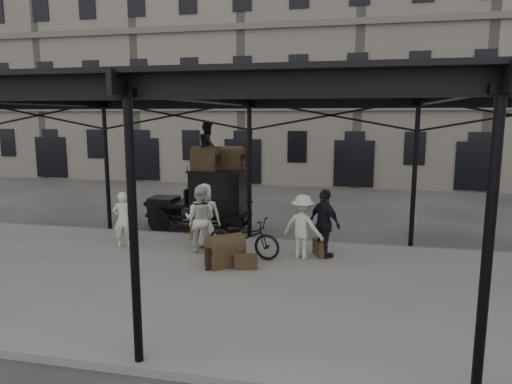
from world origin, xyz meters
TOP-DOWN VIEW (x-y plane):
  - ground at (0.00, 0.00)m, footprint 120.00×120.00m
  - platform at (0.00, -2.00)m, footprint 28.00×8.00m
  - canopy at (0.00, -1.72)m, footprint 22.50×9.00m
  - building_frontage at (0.00, 18.00)m, footprint 64.00×8.00m
  - taxi at (-1.67, 3.14)m, footprint 3.65×1.55m
  - porter_left at (-3.43, 0.11)m, footprint 0.69×0.55m
  - porter_midleft at (-1.01, 0.11)m, footprint 0.94×0.73m
  - porter_centre at (-1.04, 0.57)m, footprint 1.06×0.83m
  - porter_official at (2.52, 0.32)m, footprint 1.14×1.10m
  - porter_right at (1.93, 0.12)m, footprint 1.29×0.99m
  - bicycle at (0.32, -0.13)m, footprint 2.24×1.13m
  - porter_roof at (-1.70, 3.05)m, footprint 0.80×0.94m
  - steamer_trunk_roof_near at (-1.75, 2.90)m, footprint 0.99×0.68m
  - steamer_trunk_roof_far at (-1.00, 3.35)m, footprint 0.96×0.63m
  - steamer_trunk_platform at (0.04, -0.97)m, footprint 1.10×1.06m
  - wicker_hamper at (-1.52, 1.46)m, footprint 0.72×0.63m
  - suitcase_upright at (2.35, 0.41)m, footprint 0.38×0.61m
  - suitcase_flat at (0.63, -1.15)m, footprint 0.62×0.31m

SIDE VIEW (x-z plane):
  - ground at x=0.00m, z-range 0.00..0.00m
  - platform at x=0.00m, z-range 0.00..0.15m
  - suitcase_flat at x=0.63m, z-range 0.15..0.55m
  - suitcase_upright at x=2.35m, z-range 0.15..0.60m
  - wicker_hamper at x=-1.52m, z-range 0.15..0.65m
  - steamer_trunk_platform at x=0.04m, z-range 0.15..0.85m
  - bicycle at x=0.32m, z-range 0.15..1.28m
  - porter_left at x=-3.43m, z-range 0.15..1.82m
  - porter_right at x=1.93m, z-range 0.15..1.92m
  - porter_official at x=2.52m, z-range 0.15..2.06m
  - porter_centre at x=-1.04m, z-range 0.15..2.07m
  - porter_midleft at x=-1.01m, z-range 0.15..2.07m
  - taxi at x=-1.67m, z-range 0.11..2.29m
  - steamer_trunk_roof_far at x=-1.00m, z-range 2.18..2.85m
  - steamer_trunk_roof_near at x=-1.75m, z-range 2.18..2.86m
  - porter_roof at x=-1.70m, z-range 2.18..3.84m
  - canopy at x=0.00m, z-range 2.23..6.97m
  - building_frontage at x=0.00m, z-range 0.00..14.00m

